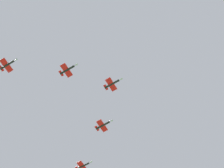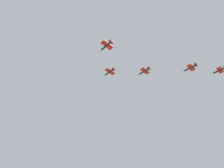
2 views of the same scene
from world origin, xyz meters
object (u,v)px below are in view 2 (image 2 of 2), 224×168
object	(u,v)px
jet_starboard_outer	(190,68)
jet_starboard_inner	(144,71)
jet_lead	(109,72)
jet_port_inner	(106,46)
jet_port_trail	(219,71)

from	to	relation	value
jet_starboard_outer	jet_starboard_inner	bearing A→B (deg)	126.32
jet_lead	jet_starboard_inner	world-z (taller)	jet_starboard_inner
jet_port_inner	jet_starboard_inner	distance (m)	38.97
jet_port_inner	jet_port_trail	xyz separation A→B (m)	(20.51, -84.98, 2.42)
jet_lead	jet_starboard_outer	xyz separation A→B (m)	(-7.92, -58.20, -0.06)
jet_starboard_inner	jet_starboard_outer	distance (m)	32.83
jet_starboard_inner	jet_port_trail	xyz separation A→B (m)	(-4.90, -55.58, -0.55)
jet_port_inner	jet_starboard_inner	bearing A→B (deg)	-0.00
jet_starboard_inner	jet_port_trail	world-z (taller)	jet_starboard_inner
jet_lead	jet_port_trail	world-z (taller)	jet_port_trail
jet_starboard_outer	jet_port_trail	distance (m)	23.75
jet_port_trail	jet_port_inner	bearing A→B (deg)	152.73
jet_port_inner	jet_starboard_inner	xyz separation A→B (m)	(25.41, -29.40, 2.97)
jet_starboard_inner	jet_port_trail	bearing A→B (deg)	-45.87
jet_lead	jet_starboard_outer	size ratio (longest dim) A/B	1.00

